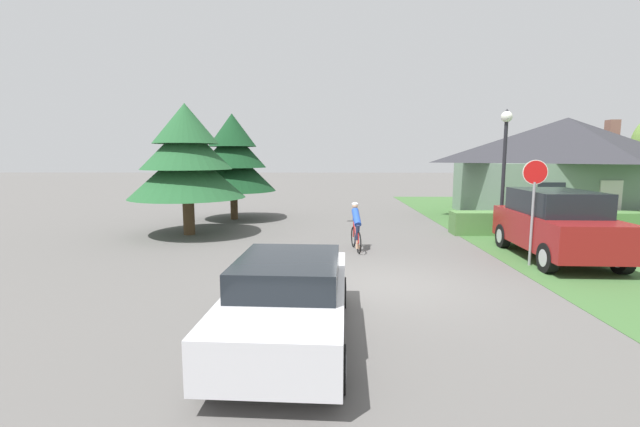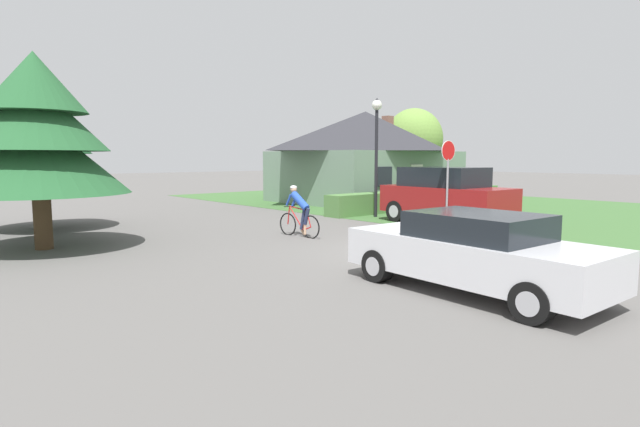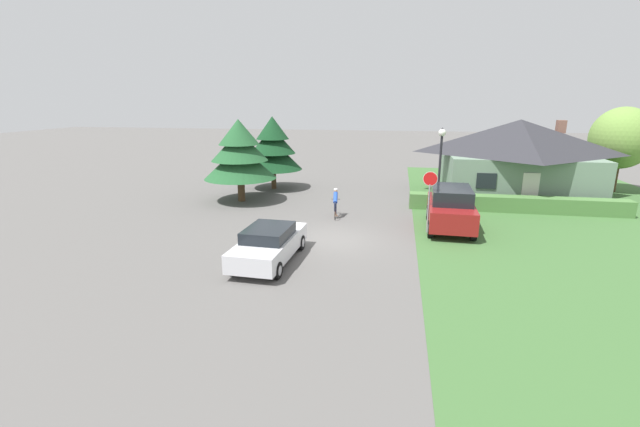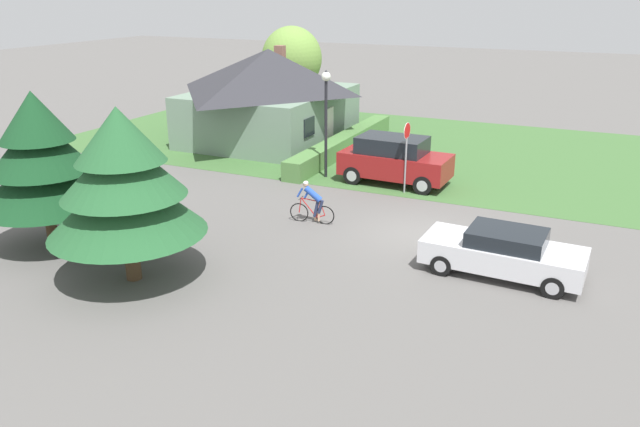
% 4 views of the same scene
% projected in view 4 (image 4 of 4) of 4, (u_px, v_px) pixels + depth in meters
% --- Properties ---
extents(ground_plane, '(140.00, 140.00, 0.00)m').
position_uv_depth(ground_plane, '(421.00, 235.00, 20.89)').
color(ground_plane, '#5B5956').
extents(grass_verge_right, '(16.00, 36.00, 0.01)m').
position_uv_depth(grass_verge_right, '(408.00, 147.00, 32.32)').
color(grass_verge_right, '#3D6633').
rests_on(grass_verge_right, ground).
extents(cottage_house, '(9.33, 7.53, 4.81)m').
position_uv_depth(cottage_house, '(269.00, 94.00, 33.16)').
color(cottage_house, slate).
rests_on(cottage_house, ground).
extents(hedge_row, '(11.55, 0.90, 0.86)m').
position_uv_depth(hedge_row, '(343.00, 144.00, 31.19)').
color(hedge_row, '#4C7A3D').
rests_on(hedge_row, ground).
extents(sedan_left_lane, '(2.01, 4.56, 1.38)m').
position_uv_depth(sedan_left_lane, '(503.00, 253.00, 17.74)').
color(sedan_left_lane, silver).
rests_on(sedan_left_lane, ground).
extents(cyclist, '(0.44, 1.64, 1.52)m').
position_uv_depth(cyclist, '(312.00, 203.00, 21.72)').
color(cyclist, black).
rests_on(cyclist, ground).
extents(parked_suv_right, '(2.24, 4.59, 1.99)m').
position_uv_depth(parked_suv_right, '(394.00, 160.00, 26.04)').
color(parked_suv_right, maroon).
rests_on(parked_suv_right, ground).
extents(stop_sign, '(0.65, 0.07, 2.87)m').
position_uv_depth(stop_sign, '(406.00, 145.00, 24.46)').
color(stop_sign, gray).
rests_on(stop_sign, ground).
extents(street_lamp, '(0.39, 0.39, 4.61)m').
position_uv_depth(street_lamp, '(326.00, 103.00, 26.16)').
color(street_lamp, black).
rests_on(street_lamp, ground).
extents(conifer_tall_near, '(4.31, 4.31, 4.92)m').
position_uv_depth(conifer_tall_near, '(124.00, 181.00, 16.75)').
color(conifer_tall_near, '#4C3823').
rests_on(conifer_tall_near, ground).
extents(conifer_tall_far, '(3.96, 3.96, 4.94)m').
position_uv_depth(conifer_tall_far, '(40.00, 158.00, 19.08)').
color(conifer_tall_far, '#4C3823').
rests_on(conifer_tall_far, ground).
extents(deciduous_tree_right, '(3.81, 3.81, 5.58)m').
position_uv_depth(deciduous_tree_right, '(292.00, 59.00, 39.48)').
color(deciduous_tree_right, '#4C3823').
rests_on(deciduous_tree_right, ground).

